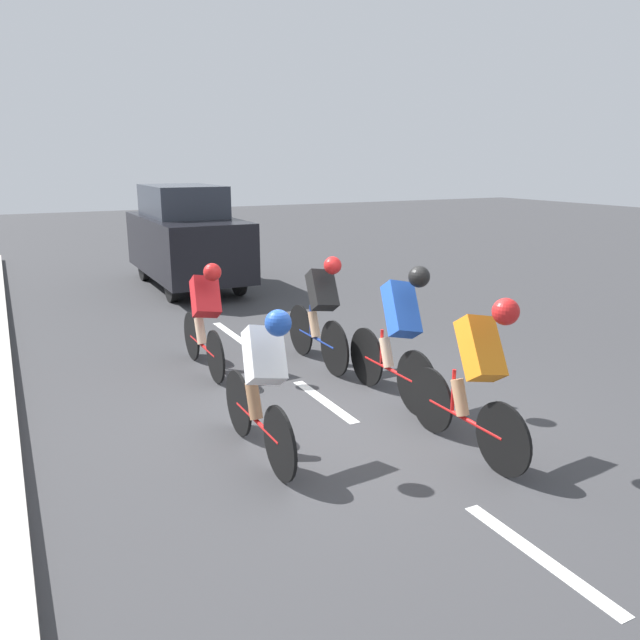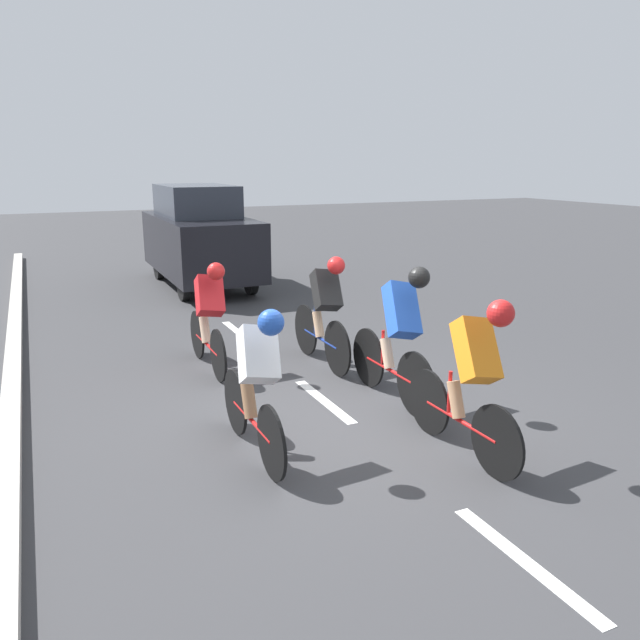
{
  "view_description": "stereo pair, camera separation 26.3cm",
  "coord_description": "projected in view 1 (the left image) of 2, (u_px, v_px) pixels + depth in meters",
  "views": [
    {
      "loc": [
        3.04,
        5.32,
        2.63
      ],
      "look_at": [
        0.05,
        -0.52,
        0.95
      ],
      "focal_mm": 35.0,
      "sensor_mm": 36.0,
      "label": 1
    },
    {
      "loc": [
        2.81,
        5.44,
        2.63
      ],
      "look_at": [
        0.05,
        -0.52,
        0.95
      ],
      "focal_mm": 35.0,
      "sensor_mm": 36.0,
      "label": 2
    }
  ],
  "objects": [
    {
      "name": "support_car",
      "position": [
        186.0,
        237.0,
        13.11
      ],
      "size": [
        1.7,
        4.03,
        2.13
      ],
      "color": "black",
      "rests_on": "ground"
    },
    {
      "name": "lane_stripe_mid",
      "position": [
        324.0,
        401.0,
        7.04
      ],
      "size": [
        0.12,
        1.4,
        0.01
      ],
      "primitive_type": "cube",
      "color": "white",
      "rests_on": "ground"
    },
    {
      "name": "cyclist_black",
      "position": [
        321.0,
        309.0,
        8.06
      ],
      "size": [
        0.38,
        1.7,
        1.48
      ],
      "color": "black",
      "rests_on": "ground"
    },
    {
      "name": "cyclist_blue",
      "position": [
        398.0,
        330.0,
        6.84
      ],
      "size": [
        0.43,
        1.73,
        1.57
      ],
      "color": "black",
      "rests_on": "ground"
    },
    {
      "name": "curb",
      "position": [
        9.0,
        454.0,
        5.61
      ],
      "size": [
        0.2,
        26.19,
        0.14
      ],
      "primitive_type": "cube",
      "color": "#B7B2A8",
      "rests_on": "ground"
    },
    {
      "name": "lane_stripe_near",
      "position": [
        539.0,
        556.0,
        4.28
      ],
      "size": [
        0.12,
        1.4,
        0.01
      ],
      "primitive_type": "cube",
      "color": "white",
      "rests_on": "ground"
    },
    {
      "name": "cyclist_red",
      "position": [
        205.0,
        314.0,
        7.83
      ],
      "size": [
        0.39,
        1.69,
        1.44
      ],
      "color": "black",
      "rests_on": "ground"
    },
    {
      "name": "lane_stripe_far",
      "position": [
        230.0,
        333.0,
        9.8
      ],
      "size": [
        0.12,
        1.4,
        0.01
      ],
      "primitive_type": "cube",
      "color": "white",
      "rests_on": "ground"
    },
    {
      "name": "cyclist_orange",
      "position": [
        477.0,
        371.0,
        5.57
      ],
      "size": [
        0.42,
        1.66,
        1.51
      ],
      "color": "black",
      "rests_on": "ground"
    },
    {
      "name": "ground_plane",
      "position": [
        347.0,
        417.0,
        6.59
      ],
      "size": [
        60.0,
        60.0,
        0.0
      ],
      "primitive_type": "plane",
      "color": "#38383A"
    },
    {
      "name": "cyclist_white",
      "position": [
        263.0,
        379.0,
        5.5
      ],
      "size": [
        0.41,
        1.67,
        1.44
      ],
      "color": "black",
      "rests_on": "ground"
    }
  ]
}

